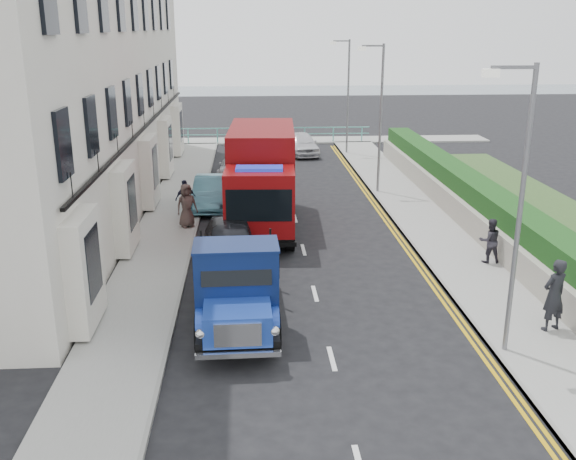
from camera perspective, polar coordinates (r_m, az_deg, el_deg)
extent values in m
plane|color=black|center=(17.75, 3.08, -8.23)|extent=(120.00, 120.00, 0.00)
cube|color=gray|center=(26.21, -10.59, 0.31)|extent=(2.40, 38.00, 0.12)
cube|color=gray|center=(27.00, 12.10, 0.73)|extent=(2.60, 38.00, 0.12)
cube|color=gray|center=(45.55, -1.15, 7.95)|extent=(30.00, 2.50, 0.12)
plane|color=#4E616B|center=(76.27, -2.21, 11.82)|extent=(120.00, 120.00, 0.00)
cube|color=silver|center=(29.83, -19.00, 15.32)|extent=(6.00, 30.00, 14.00)
cube|color=black|center=(29.48, -12.34, 9.18)|extent=(0.12, 28.00, 0.10)
cube|color=#B2AD9E|center=(27.25, 14.80, 1.76)|extent=(0.30, 28.00, 1.00)
cube|color=#194315|center=(27.37, 16.26, 2.58)|extent=(1.20, 28.00, 1.70)
cube|color=#59B2A5|center=(44.59, -1.11, 9.07)|extent=(13.00, 0.08, 0.06)
cube|color=#59B2A5|center=(44.66, -1.10, 8.52)|extent=(13.00, 0.06, 0.05)
cylinder|color=slate|center=(15.78, 19.87, 0.99)|extent=(0.12, 0.12, 7.00)
cube|color=slate|center=(15.02, 19.44, 13.49)|extent=(1.00, 0.08, 0.08)
cube|color=beige|center=(14.85, 17.57, 13.16)|extent=(0.35, 0.18, 0.18)
cylinder|color=slate|center=(30.79, 8.22, 9.56)|extent=(0.12, 0.12, 7.00)
cube|color=slate|center=(30.41, 7.55, 15.93)|extent=(1.00, 0.08, 0.08)
cube|color=beige|center=(30.33, 6.58, 15.73)|extent=(0.35, 0.18, 0.18)
cylinder|color=slate|center=(40.56, 5.35, 11.58)|extent=(0.12, 0.12, 7.00)
cube|color=slate|center=(40.27, 4.76, 16.40)|extent=(1.00, 0.08, 0.08)
cube|color=beige|center=(40.21, 4.03, 16.25)|extent=(0.35, 0.18, 0.18)
cylinder|color=black|center=(16.17, -7.77, -9.12)|extent=(0.29, 1.00, 1.00)
cylinder|color=black|center=(16.16, -1.19, -8.96)|extent=(0.29, 1.00, 1.00)
cylinder|color=black|center=(18.82, -7.35, -5.13)|extent=(0.29, 1.00, 1.00)
cylinder|color=black|center=(18.81, -1.75, -4.99)|extent=(0.29, 1.00, 1.00)
cube|color=black|center=(17.40, -4.53, -6.47)|extent=(2.07, 5.04, 0.19)
cube|color=#2043B1|center=(15.49, -4.51, -8.11)|extent=(1.64, 1.38, 0.75)
cube|color=silver|center=(14.86, -4.49, -9.28)|extent=(1.09, 0.10, 0.57)
cube|color=#0E1E4F|center=(16.35, -4.59, -4.41)|extent=(2.11, 1.29, 1.82)
cube|color=black|center=(18.45, -4.57, -4.21)|extent=(2.24, 2.96, 0.12)
cylinder|color=black|center=(23.13, -5.15, -0.50)|extent=(0.38, 1.14, 1.13)
cylinder|color=black|center=(23.06, 0.19, -0.47)|extent=(0.38, 1.14, 1.13)
cylinder|color=black|center=(26.15, -4.66, 1.67)|extent=(0.38, 1.14, 1.13)
cylinder|color=black|center=(26.10, 0.06, 1.69)|extent=(0.38, 1.14, 1.13)
cylinder|color=black|center=(28.32, -4.37, 2.92)|extent=(0.38, 1.14, 1.13)
cylinder|color=black|center=(28.27, -0.01, 2.95)|extent=(0.38, 1.14, 1.13)
cube|color=black|center=(25.55, -2.33, 1.81)|extent=(2.70, 7.27, 0.26)
cube|color=maroon|center=(22.70, -2.53, 2.58)|extent=(2.55, 2.06, 2.25)
cube|color=black|center=(21.77, -2.60, 2.20)|extent=(2.25, 0.19, 1.13)
cube|color=#6E0809|center=(26.27, -2.32, 5.81)|extent=(2.81, 5.44, 3.07)
imported|color=black|center=(21.61, -5.16, -1.19)|extent=(2.01, 4.67, 1.57)
imported|color=teal|center=(28.78, -6.82, 3.35)|extent=(1.68, 4.26, 1.38)
imported|color=#9F9EA3|center=(34.60, -4.66, 5.71)|extent=(2.06, 4.34, 1.22)
imported|color=black|center=(43.24, -1.82, 8.20)|extent=(2.19, 4.66, 1.29)
imported|color=silver|center=(40.68, 1.24, 7.69)|extent=(2.17, 4.29, 1.40)
imported|color=black|center=(18.05, 22.57, -5.36)|extent=(0.83, 0.69, 1.96)
imported|color=#2C2933|center=(22.53, 17.50, -0.91)|extent=(0.74, 0.58, 1.53)
imported|color=#1D1F34|center=(27.14, -9.10, 2.82)|extent=(0.97, 0.78, 1.54)
imported|color=#473733|center=(25.63, -9.00, 2.16)|extent=(1.01, 0.88, 1.74)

